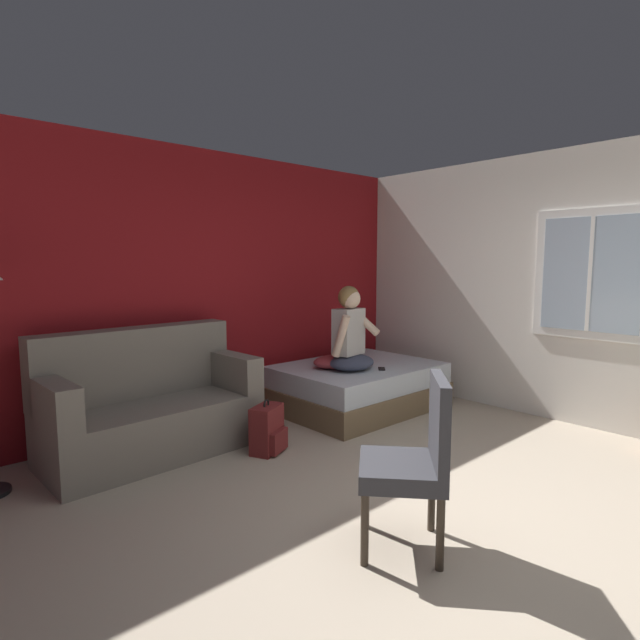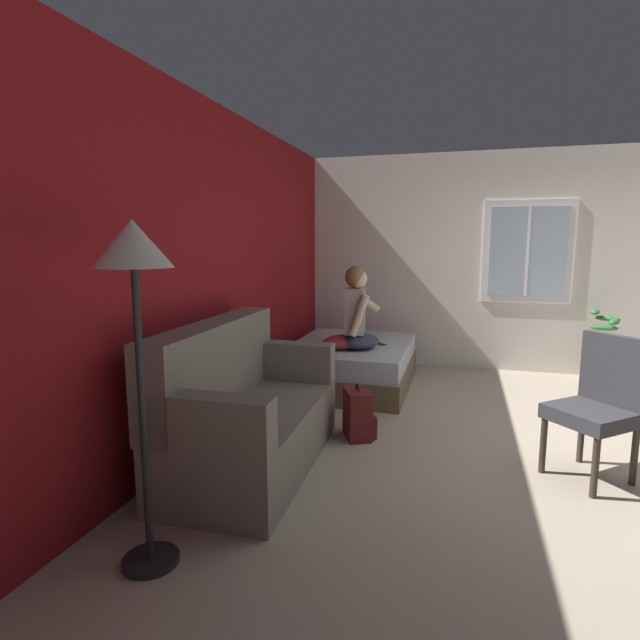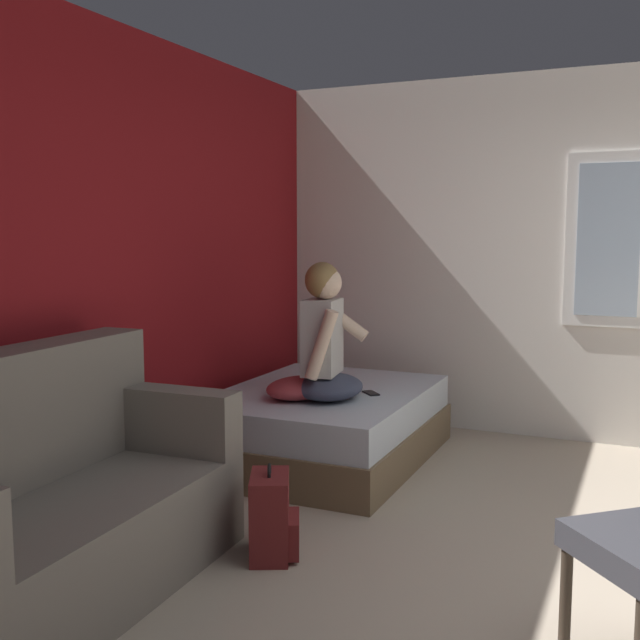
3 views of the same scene
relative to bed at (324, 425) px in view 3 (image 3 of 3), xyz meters
name	(u,v)px [view 3 (image 3 of 3)]	position (x,y,z in m)	size (l,w,h in m)	color
wall_back_accent	(77,268)	(-1.39, 0.85, 1.11)	(10.12, 0.16, 2.70)	maroon
bed	(324,425)	(0.00, 0.00, 0.00)	(1.74, 1.31, 0.48)	brown
couch	(48,507)	(-2.25, 0.29, 0.16)	(1.73, 0.88, 1.04)	slate
person_seated	(325,344)	(-0.24, -0.11, 0.60)	(0.58, 0.52, 0.88)	#383D51
backpack	(272,517)	(-1.52, -0.40, -0.04)	(0.35, 0.32, 0.46)	maroon
throw_pillow	(299,388)	(-0.31, 0.04, 0.31)	(0.48, 0.36, 0.14)	#993338
cell_phone	(371,393)	(0.01, -0.33, 0.25)	(0.07, 0.14, 0.01)	black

